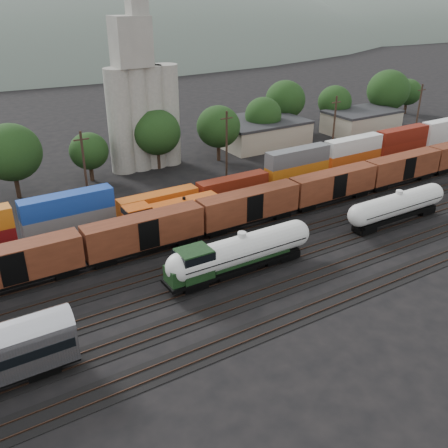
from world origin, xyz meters
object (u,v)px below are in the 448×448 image
green_locomotive (227,258)px  orange_locomotive (166,214)px  grain_silo (142,106)px  tank_car_a (242,251)px

green_locomotive → orange_locomotive: bearing=91.3°
green_locomotive → orange_locomotive: (-0.35, 15.00, -0.20)m
green_locomotive → grain_silo: bearing=78.9°
green_locomotive → orange_locomotive: green_locomotive is taller
orange_locomotive → grain_silo: (8.42, 26.00, 8.89)m
tank_car_a → grain_silo: bearing=81.5°
green_locomotive → tank_car_a: size_ratio=0.90×
grain_silo → orange_locomotive: bearing=-107.9°
tank_car_a → grain_silo: size_ratio=0.65×
tank_car_a → orange_locomotive: size_ratio=1.15×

